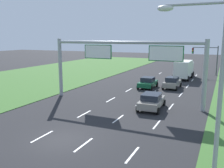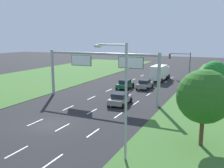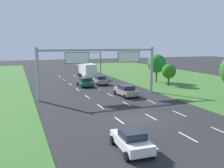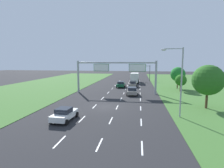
{
  "view_description": "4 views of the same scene",
  "coord_description": "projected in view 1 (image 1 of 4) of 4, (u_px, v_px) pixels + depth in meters",
  "views": [
    {
      "loc": [
        10.02,
        -13.59,
        7.14
      ],
      "look_at": [
        -1.31,
        11.4,
        2.0
      ],
      "focal_mm": 40.0,
      "sensor_mm": 36.0,
      "label": 1
    },
    {
      "loc": [
        16.24,
        -19.38,
        8.86
      ],
      "look_at": [
        1.37,
        12.53,
        2.24
      ],
      "focal_mm": 40.0,
      "sensor_mm": 36.0,
      "label": 2
    },
    {
      "loc": [
        -10.83,
        -21.75,
        7.42
      ],
      "look_at": [
        1.36,
        10.16,
        1.92
      ],
      "focal_mm": 40.0,
      "sensor_mm": 36.0,
      "label": 3
    },
    {
      "loc": [
        4.87,
        -25.41,
        6.86
      ],
      "look_at": [
        -0.19,
        7.54,
        2.53
      ],
      "focal_mm": 28.0,
      "sensor_mm": 36.0,
      "label": 4
    }
  ],
  "objects": [
    {
      "name": "street_lamp",
      "position": [
        210.0,
        92.0,
        9.5
      ],
      "size": [
        2.61,
        0.32,
        8.5
      ],
      "color": "#9EA0A5",
      "rests_on": "ground_plane"
    },
    {
      "name": "lane_dashes_inner_left",
      "position": [
        99.0,
        106.0,
        26.31
      ],
      "size": [
        0.14,
        56.4,
        0.01
      ],
      "color": "white",
      "rests_on": "ground_plane"
    },
    {
      "name": "sign_gantry",
      "position": [
        125.0,
        58.0,
        26.96
      ],
      "size": [
        17.24,
        0.44,
        7.0
      ],
      "color": "#9EA0A5",
      "rests_on": "ground_plane"
    },
    {
      "name": "car_mid_lane",
      "position": [
        148.0,
        83.0,
        35.64
      ],
      "size": [
        2.22,
        4.02,
        1.57
      ],
      "rotation": [
        0.0,
        0.0,
        0.0
      ],
      "color": "#145633",
      "rests_on": "ground_plane"
    },
    {
      "name": "box_truck",
      "position": [
        184.0,
        69.0,
        43.78
      ],
      "size": [
        2.79,
        7.42,
        3.18
      ],
      "rotation": [
        0.0,
        0.0,
        -0.02
      ],
      "color": "silver",
      "rests_on": "ground_plane"
    },
    {
      "name": "car_far_ahead",
      "position": [
        152.0,
        101.0,
        25.2
      ],
      "size": [
        2.39,
        4.42,
        1.59
      ],
      "rotation": [
        0.0,
        0.0,
        0.05
      ],
      "color": "gray",
      "rests_on": "ground_plane"
    },
    {
      "name": "lane_dashes_slip",
      "position": [
        165.0,
        114.0,
        23.47
      ],
      "size": [
        0.14,
        56.4,
        0.01
      ],
      "color": "white",
      "rests_on": "ground_plane"
    },
    {
      "name": "traffic_light_mast",
      "position": [
        207.0,
        55.0,
        47.55
      ],
      "size": [
        4.76,
        0.49,
        5.6
      ],
      "color": "#47494F",
      "rests_on": "ground_plane"
    },
    {
      "name": "lane_dashes_inner_right",
      "position": [
        130.0,
        110.0,
        24.89
      ],
      "size": [
        0.14,
        56.4,
        0.01
      ],
      "color": "white",
      "rests_on": "ground_plane"
    },
    {
      "name": "car_near_red",
      "position": [
        172.0,
        83.0,
        35.47
      ],
      "size": [
        2.17,
        4.15,
        1.62
      ],
      "rotation": [
        0.0,
        0.0,
        -0.02
      ],
      "color": "gray",
      "rests_on": "ground_plane"
    },
    {
      "name": "ground_plane",
      "position": [
        62.0,
        140.0,
        17.54
      ],
      "size": [
        200.0,
        200.0,
        0.0
      ],
      "primitive_type": "plane",
      "color": "#262628"
    }
  ]
}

